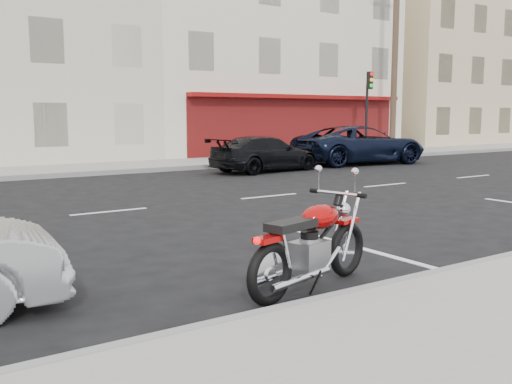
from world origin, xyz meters
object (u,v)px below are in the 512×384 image
Objects in this scene: motorcycle at (348,237)px; suv_far at (360,145)px; fire_hydrant at (341,146)px; car_far at (266,154)px; utility_pole at (395,57)px; traffic_light at (368,102)px.

motorcycle is 16.44m from suv_far.
motorcycle reaches higher than fire_hydrant.
motorcycle is at bearing 142.60° from car_far.
fire_hydrant is at bearing -22.57° from suv_far.
utility_pole is at bearing 26.69° from motorcycle.
utility_pole is 7.17m from suv_far.
motorcycle is (-14.65, -14.50, -2.07)m from traffic_light.
utility_pole reaches higher than suv_far.
suv_far is at bearing -91.94° from car_far.
traffic_light is at bearing -75.30° from car_far.
traffic_light is 1.81× the size of motorcycle.
fire_hydrant is at bearing 173.64° from traffic_light.
utility_pole is 22.66m from motorcycle.
utility_pole is 12.50× the size of fire_hydrant.
utility_pole is 1.64× the size of suv_far.
suv_far is (-3.13, -2.78, -1.79)m from traffic_light.
motorcycle is (-16.65, -14.77, -4.25)m from utility_pole.
traffic_light is 0.90× the size of car_far.
fire_hydrant is (-1.50, 0.17, -2.03)m from traffic_light.
motorcycle is at bearing -138.43° from utility_pole.
utility_pole is 11.44m from car_far.
fire_hydrant is 0.13× the size of suv_far.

